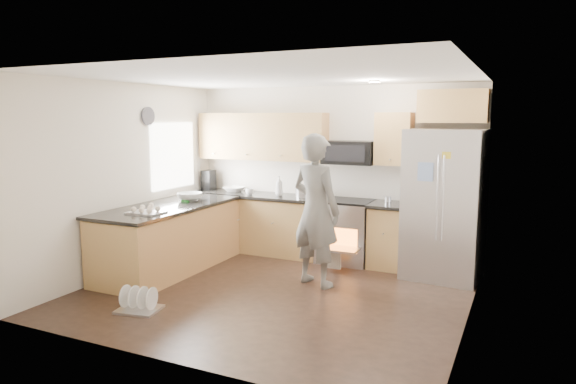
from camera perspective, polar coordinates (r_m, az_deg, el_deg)
The scene contains 8 objects.
ground at distance 6.41m, azimuth -1.64°, elevation -11.11°, with size 4.50×4.50×0.00m, color black.
room_shell at distance 6.10m, azimuth -1.95°, elevation 4.00°, with size 4.54×4.04×2.62m.
back_cabinet_run at distance 7.97m, azimuth 0.19°, elevation -0.13°, with size 4.45×0.64×2.50m.
peninsula at distance 7.40m, azimuth -13.01°, elevation -4.94°, with size 0.96×2.36×1.04m.
stove_range at distance 7.62m, azimuth 6.44°, elevation -2.76°, with size 0.76×0.97×1.79m.
refrigerator at distance 7.07m, azimuth 16.96°, elevation -1.35°, with size 1.03×0.84×1.98m.
person at distance 6.49m, azimuth 3.11°, elevation -2.04°, with size 0.71×0.46×1.94m, color slate.
dish_rack at distance 6.06m, azimuth -16.23°, elevation -11.87°, with size 0.51×0.44×0.28m.
Camera 1 is at (2.73, -5.40, 2.13)m, focal length 32.00 mm.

